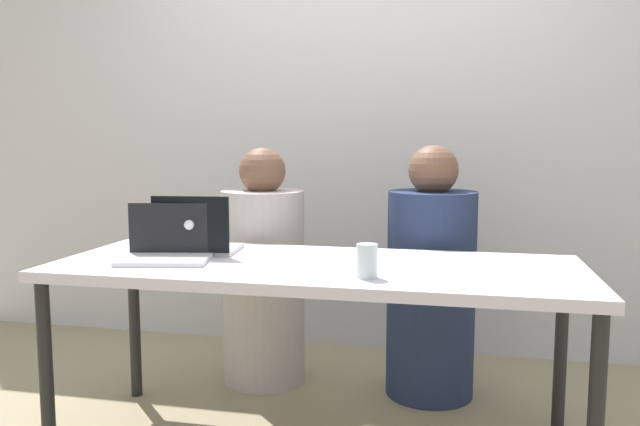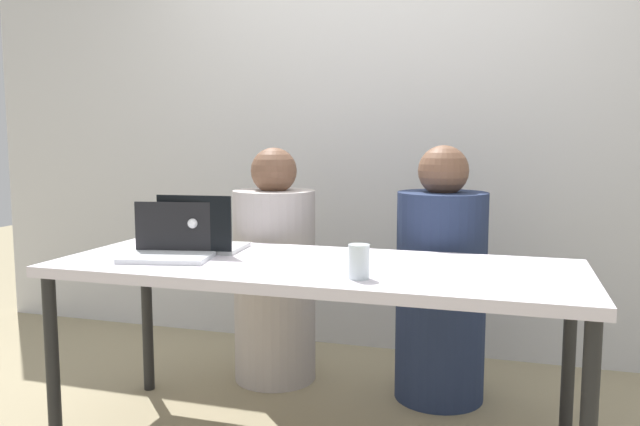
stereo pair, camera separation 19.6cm
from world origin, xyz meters
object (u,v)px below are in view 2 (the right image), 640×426
(person_on_right, at_px, (441,288))
(water_glass_right, at_px, (359,264))
(person_on_left, at_px, (275,278))
(laptop_front_left, at_px, (170,246))
(laptop_back_left, at_px, (202,239))

(person_on_right, relative_size, water_glass_right, 10.13)
(person_on_left, height_order, person_on_right, person_on_right)
(laptop_front_left, distance_m, water_glass_right, 0.80)
(person_on_right, xyz_separation_m, water_glass_right, (-0.18, -0.84, 0.26))
(person_on_left, distance_m, person_on_right, 0.81)
(water_glass_right, bearing_deg, laptop_front_left, 169.70)
(laptop_back_left, xyz_separation_m, laptop_front_left, (-0.05, -0.17, -0.01))
(person_on_right, height_order, water_glass_right, person_on_right)
(person_on_right, height_order, laptop_back_left, person_on_right)
(laptop_front_left, relative_size, water_glass_right, 3.18)
(laptop_back_left, distance_m, water_glass_right, 0.80)
(laptop_back_left, height_order, water_glass_right, laptop_back_left)
(person_on_left, height_order, laptop_back_left, person_on_left)
(laptop_back_left, relative_size, water_glass_right, 2.91)
(water_glass_right, bearing_deg, laptop_back_left, 157.06)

